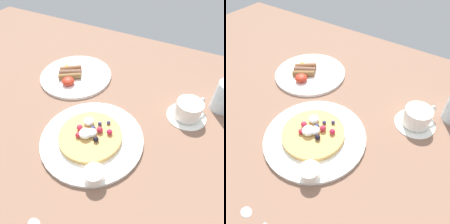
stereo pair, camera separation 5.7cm
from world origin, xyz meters
TOP-DOWN VIEW (x-y plane):
  - ground_plane at (0.00, 0.00)cm, footprint 181.29×114.34cm
  - pancake_plate at (6.54, -6.89)cm, footprint 28.85×28.85cm
  - pancake_with_berries at (6.07, -6.94)cm, footprint 17.66×17.66cm
  - syrup_ramekin at (13.21, -16.93)cm, footprint 4.98×4.98cm
  - breakfast_plate at (-14.22, 16.07)cm, footprint 26.46×26.46cm
  - fried_breakfast at (-15.85, 14.18)cm, footprint 11.89×12.56cm
  - coffee_saucer at (27.93, 14.43)cm, footprint 12.10×12.10cm
  - coffee_cup at (28.01, 14.57)cm, footprint 7.96×10.07cm

SIDE VIEW (x-z plane):
  - ground_plane at x=0.00cm, z-range -3.00..0.00cm
  - coffee_saucer at x=27.93cm, z-range 0.00..0.61cm
  - breakfast_plate at x=-14.22cm, z-range 0.00..1.05cm
  - pancake_plate at x=6.54cm, z-range 0.00..1.09cm
  - fried_breakfast at x=-15.85cm, z-range 0.72..3.37cm
  - pancake_with_berries at x=6.07cm, z-range 0.30..3.89cm
  - syrup_ramekin at x=13.21cm, z-range 1.13..3.88cm
  - coffee_cup at x=28.01cm, z-range 0.71..5.96cm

